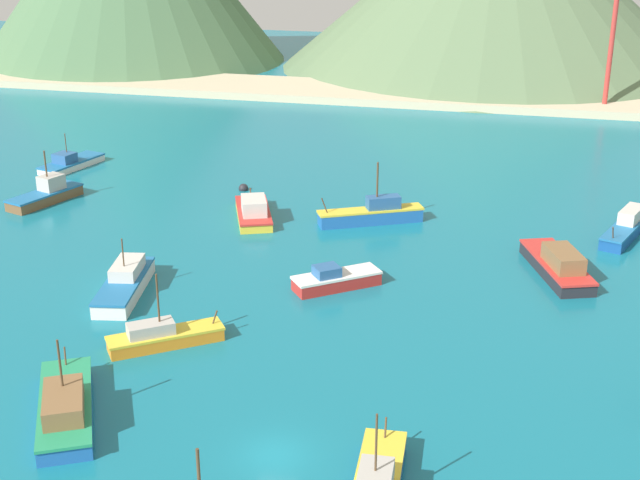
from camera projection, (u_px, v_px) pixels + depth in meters
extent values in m
cube|color=#146B7F|center=(369.00, 265.00, 78.76)|extent=(260.00, 280.00, 0.50)
cylinder|color=#4C3823|center=(386.00, 429.00, 51.16)|extent=(0.15, 0.58, 1.31)
cylinder|color=#4C3823|center=(376.00, 443.00, 45.57)|extent=(0.13, 0.13, 3.43)
cube|color=#1E5BA8|center=(370.00, 217.00, 88.01)|extent=(10.19, 6.37, 1.28)
cube|color=gold|center=(371.00, 210.00, 87.75)|extent=(10.39, 6.49, 0.20)
cube|color=#28568C|center=(383.00, 202.00, 87.76)|extent=(3.61, 2.76, 1.25)
cylinder|color=#4C3823|center=(325.00, 206.00, 86.47)|extent=(0.70, 0.43, 1.72)
cylinder|color=#4C3823|center=(377.00, 180.00, 86.75)|extent=(0.19, 0.19, 3.54)
cube|color=silver|center=(72.00, 165.00, 106.25)|extent=(4.91, 8.99, 0.72)
cube|color=#1E669E|center=(71.00, 161.00, 106.08)|extent=(5.01, 9.17, 0.20)
cube|color=#28568C|center=(65.00, 158.00, 104.96)|extent=(2.65, 2.61, 1.14)
cylinder|color=#4C3823|center=(66.00, 143.00, 104.68)|extent=(0.10, 0.10, 2.31)
cube|color=brown|center=(45.00, 198.00, 93.98)|extent=(5.14, 8.87, 1.00)
cube|color=#1E669E|center=(44.00, 193.00, 93.76)|extent=(5.25, 9.05, 0.20)
cube|color=#B2ADA3|center=(51.00, 182.00, 94.28)|extent=(2.60, 2.91, 1.56)
cylinder|color=#4C3823|center=(45.00, 164.00, 93.11)|extent=(0.18, 0.18, 2.81)
cube|color=#1E5BA8|center=(66.00, 409.00, 55.23)|extent=(7.67, 10.75, 0.99)
cube|color=#238C5B|center=(65.00, 401.00, 55.01)|extent=(7.82, 10.97, 0.20)
cube|color=brown|center=(63.00, 402.00, 53.57)|extent=(4.22, 5.14, 1.22)
cylinder|color=#4C3823|center=(65.00, 357.00, 59.06)|extent=(0.38, 0.58, 1.34)
cylinder|color=#4C3823|center=(60.00, 363.00, 53.60)|extent=(0.15, 0.15, 3.17)
cube|color=gold|center=(253.00, 215.00, 89.37)|extent=(6.20, 9.39, 0.81)
cube|color=red|center=(253.00, 210.00, 89.19)|extent=(6.32, 9.58, 0.20)
cube|color=beige|center=(254.00, 206.00, 87.86)|extent=(3.56, 4.31, 1.50)
cylinder|color=#4C3823|center=(251.00, 193.00, 92.69)|extent=(0.30, 0.51, 1.11)
cube|color=orange|center=(166.00, 340.00, 64.05)|extent=(7.87, 6.52, 0.87)
cube|color=gold|center=(165.00, 333.00, 63.86)|extent=(8.03, 6.65, 0.20)
cube|color=#B2ADA3|center=(151.00, 329.00, 63.28)|extent=(3.58, 3.20, 0.92)
cylinder|color=#4C3823|center=(215.00, 318.00, 65.00)|extent=(0.50, 0.41, 1.18)
cylinder|color=#4C3823|center=(158.00, 298.00, 62.68)|extent=(0.15, 0.15, 3.70)
cube|color=#14478C|center=(626.00, 231.00, 84.67)|extent=(5.52, 10.31, 1.02)
cube|color=#1E669E|center=(627.00, 225.00, 84.44)|extent=(5.63, 10.51, 0.20)
cube|color=beige|center=(631.00, 214.00, 85.17)|extent=(2.87, 4.33, 1.22)
cylinder|color=#4C3823|center=(613.00, 233.00, 80.66)|extent=(0.32, 0.61, 1.39)
cube|color=silver|center=(125.00, 288.00, 72.24)|extent=(4.49, 10.07, 1.13)
cube|color=#1E669E|center=(124.00, 280.00, 72.00)|extent=(4.58, 10.27, 0.20)
cube|color=beige|center=(127.00, 268.00, 72.91)|extent=(2.80, 4.50, 1.01)
cylinder|color=#4C3823|center=(123.00, 252.00, 71.51)|extent=(0.12, 0.12, 2.41)
cylinder|color=#4C3823|center=(199.00, 476.00, 43.08)|extent=(0.18, 0.18, 3.18)
cube|color=#232328|center=(556.00, 268.00, 76.27)|extent=(6.45, 10.78, 1.02)
cube|color=red|center=(557.00, 261.00, 76.05)|extent=(6.58, 11.00, 0.20)
cube|color=brown|center=(563.00, 258.00, 74.55)|extent=(3.74, 5.10, 1.42)
cube|color=red|center=(337.00, 282.00, 73.53)|extent=(7.18, 6.30, 1.02)
cube|color=white|center=(337.00, 275.00, 73.31)|extent=(7.32, 6.43, 0.20)
cube|color=#28568C|center=(327.00, 271.00, 72.77)|extent=(2.66, 2.61, 0.84)
sphere|color=#232328|center=(243.00, 188.00, 98.13)|extent=(1.07, 1.07, 1.07)
cube|color=#C6B793|center=(449.00, 97.00, 141.23)|extent=(247.00, 15.36, 1.20)
cylinder|color=#B7332D|center=(616.00, 3.00, 128.38)|extent=(0.74, 0.74, 32.19)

